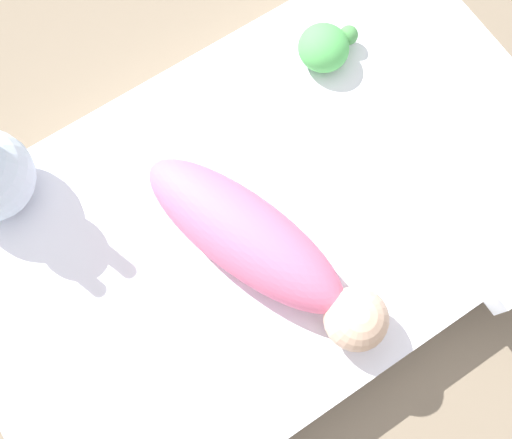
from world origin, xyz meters
name	(u,v)px	position (x,y,z in m)	size (l,w,h in m)	color
ground_plane	(266,227)	(0.00, 0.00, 0.00)	(12.00, 12.00, 0.00)	#7A6B56
bed_mattress	(267,219)	(0.00, 0.00, 0.07)	(1.32, 0.79, 0.14)	white
swaddled_baby	(260,246)	(-0.07, -0.07, 0.21)	(0.30, 0.56, 0.15)	pink
turtle_plush	(325,47)	(0.30, 0.23, 0.18)	(0.15, 0.11, 0.09)	#51B756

